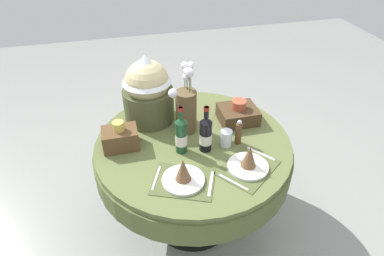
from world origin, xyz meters
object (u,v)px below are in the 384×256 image
at_px(wine_bottle_centre, 181,135).
at_px(dining_table, 193,156).
at_px(place_setting_right, 248,162).
at_px(woven_basket_side_right, 238,114).
at_px(wine_bottle_left, 206,134).
at_px(woven_basket_side_left, 120,138).
at_px(pepper_mill, 239,133).
at_px(flower_vase, 186,107).
at_px(gift_tub_back_left, 147,87).
at_px(tumbler_near_right, 226,138).
at_px(place_setting_left, 183,175).

bearing_deg(wine_bottle_centre, dining_table, 39.84).
height_order(place_setting_right, woven_basket_side_right, woven_basket_side_right).
relative_size(wine_bottle_left, wine_bottle_centre, 0.97).
xyz_separation_m(woven_basket_side_left, woven_basket_side_right, (0.81, 0.09, -0.01)).
relative_size(dining_table, pepper_mill, 7.33).
relative_size(place_setting_right, wine_bottle_left, 1.37).
xyz_separation_m(place_setting_right, flower_vase, (-0.26, 0.45, 0.14)).
relative_size(place_setting_right, gift_tub_back_left, 0.89).
height_order(tumbler_near_right, woven_basket_side_right, woven_basket_side_right).
xyz_separation_m(wine_bottle_centre, gift_tub_back_left, (-0.14, 0.40, 0.13)).
distance_m(flower_vase, gift_tub_back_left, 0.30).
height_order(flower_vase, tumbler_near_right, flower_vase).
xyz_separation_m(wine_bottle_left, wine_bottle_centre, (-0.15, 0.02, 0.00)).
distance_m(wine_bottle_centre, woven_basket_side_right, 0.51).
relative_size(flower_vase, gift_tub_back_left, 0.98).
bearing_deg(tumbler_near_right, wine_bottle_centre, 177.79).
bearing_deg(tumbler_near_right, place_setting_right, -76.12).
height_order(place_setting_right, pepper_mill, pepper_mill).
xyz_separation_m(place_setting_left, gift_tub_back_left, (-0.09, 0.67, 0.20)).
bearing_deg(pepper_mill, woven_basket_side_left, 168.88).
bearing_deg(place_setting_right, place_setting_left, -177.55).
bearing_deg(woven_basket_side_left, wine_bottle_centre, -20.19).
height_order(woven_basket_side_left, woven_basket_side_right, woven_basket_side_left).
bearing_deg(flower_vase, tumbler_near_right, -46.84).
relative_size(wine_bottle_left, pepper_mill, 1.77).
relative_size(wine_bottle_centre, woven_basket_side_right, 1.25).
xyz_separation_m(tumbler_near_right, woven_basket_side_left, (-0.65, 0.14, 0.02)).
bearing_deg(tumbler_near_right, flower_vase, 133.16).
bearing_deg(wine_bottle_left, tumbler_near_right, 3.95).
xyz_separation_m(wine_bottle_centre, woven_basket_side_right, (0.45, 0.23, -0.07)).
distance_m(place_setting_left, flower_vase, 0.51).
bearing_deg(woven_basket_side_left, wine_bottle_left, -16.75).
bearing_deg(flower_vase, wine_bottle_left, -73.26).
distance_m(place_setting_left, wine_bottle_centre, 0.28).
bearing_deg(place_setting_right, wine_bottle_centre, 144.42).
xyz_separation_m(place_setting_left, woven_basket_side_right, (0.50, 0.49, 0.01)).
bearing_deg(place_setting_right, tumbler_near_right, 103.88).
xyz_separation_m(place_setting_left, flower_vase, (0.13, 0.47, 0.14)).
bearing_deg(gift_tub_back_left, woven_basket_side_right, -16.60).
xyz_separation_m(dining_table, tumbler_near_right, (0.19, -0.09, 0.18)).
relative_size(pepper_mill, woven_basket_side_right, 0.69).
height_order(dining_table, tumbler_near_right, tumbler_near_right).
distance_m(place_setting_right, woven_basket_side_right, 0.48).
xyz_separation_m(place_setting_right, gift_tub_back_left, (-0.48, 0.65, 0.20)).
relative_size(wine_bottle_left, woven_basket_side_right, 1.22).
bearing_deg(place_setting_left, flower_vase, 74.95).
distance_m(dining_table, woven_basket_side_left, 0.50).
height_order(flower_vase, wine_bottle_centre, flower_vase).
distance_m(place_setting_left, woven_basket_side_right, 0.70).
relative_size(flower_vase, tumbler_near_right, 4.35).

